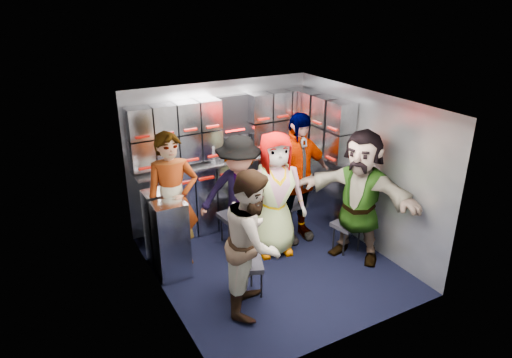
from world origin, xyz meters
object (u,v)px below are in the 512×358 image
attendant_arc_d (296,178)px  attendant_standing (173,201)px  jump_seat_near_right (347,226)px  attendant_arc_b (240,195)px  jump_seat_mid_right (288,205)px  jump_seat_center (267,218)px  jump_seat_near_left (245,266)px  attendant_arc_e (359,196)px  attendant_arc_c (275,194)px  jump_seat_mid_left (234,217)px  attendant_arc_a (253,241)px

attendant_arc_d → attendant_standing: bearing=173.1°
attendant_arc_d → jump_seat_near_right: bearing=-55.4°
attendant_arc_b → attendant_standing: bearing=-154.4°
jump_seat_mid_right → jump_seat_near_right: bearing=-61.6°
attendant_standing → attendant_arc_d: size_ratio=0.96×
jump_seat_near_right → attendant_standing: attendant_standing is taller
jump_seat_mid_right → jump_seat_center: bearing=-159.7°
jump_seat_near_left → attendant_arc_e: bearing=1.9°
jump_seat_near_left → attendant_arc_b: attendant_arc_b is taller
attendant_arc_e → attendant_arc_c: bearing=-154.5°
jump_seat_mid_right → attendant_arc_e: size_ratio=0.29×
jump_seat_mid_left → attendant_standing: bearing=-173.3°
jump_seat_near_right → attendant_arc_a: size_ratio=0.25×
jump_seat_mid_right → jump_seat_near_left: bearing=-139.9°
attendant_arc_c → attendant_arc_d: attendant_arc_d is taller
attendant_arc_a → attendant_arc_e: (1.65, 0.23, 0.06)m
jump_seat_near_right → attendant_arc_b: size_ratio=0.25×
attendant_standing → attendant_arc_a: size_ratio=1.08×
attendant_standing → jump_seat_center: bearing=2.6°
attendant_arc_a → attendant_arc_d: 1.60m
attendant_arc_d → jump_seat_mid_right: bearing=89.7°
attendant_arc_c → attendant_arc_d: size_ratio=0.91×
attendant_arc_e → jump_seat_mid_right: bearing=175.6°
jump_seat_mid_left → jump_seat_near_right: bearing=-36.4°
attendant_arc_a → attendant_standing: bearing=57.7°
jump_seat_mid_left → jump_seat_center: bearing=-36.7°
jump_seat_center → jump_seat_mid_right: 0.46m
attendant_arc_a → attendant_arc_d: (1.22, 1.03, 0.10)m
attendant_standing → attendant_arc_e: size_ratio=1.01×
jump_seat_near_left → attendant_arc_b: (0.42, 0.96, 0.40)m
jump_seat_mid_left → jump_seat_center: jump_seat_center is taller
attendant_arc_b → attendant_arc_d: (0.80, -0.12, 0.11)m
attendant_arc_c → attendant_arc_d: bearing=33.6°
attendant_standing → attendant_arc_a: bearing=-59.0°
jump_seat_center → attendant_arc_b: bearing=165.6°
jump_seat_near_right → attendant_standing: (-2.10, 0.80, 0.51)m
jump_seat_near_right → attendant_arc_c: attendant_arc_c is taller
jump_seat_mid_left → attendant_arc_a: bearing=-107.6°
jump_seat_mid_right → attendant_arc_b: bearing=-175.4°
jump_seat_near_right → attendant_arc_e: (0.00, -0.18, 0.51)m
jump_seat_center → attendant_standing: bearing=172.1°
jump_seat_near_right → jump_seat_mid_right: bearing=118.4°
attendant_arc_c → attendant_arc_e: (0.86, -0.63, 0.04)m
attendant_standing → attendant_arc_d: (1.67, -0.19, 0.04)m
jump_seat_near_right → attendant_arc_b: bearing=149.4°
jump_seat_mid_right → attendant_arc_a: (-1.22, -1.21, 0.37)m
jump_seat_near_right → attendant_arc_c: bearing=152.3°
jump_seat_mid_right → attendant_arc_b: (-0.80, -0.06, 0.36)m
jump_seat_near_left → jump_seat_mid_left: (0.42, 1.14, -0.01)m
jump_seat_near_left → attendant_arc_d: (1.22, 0.85, 0.51)m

